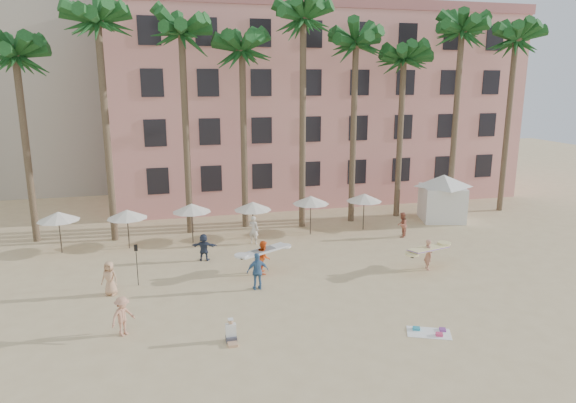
{
  "coord_description": "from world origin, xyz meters",
  "views": [
    {
      "loc": [
        -7.02,
        -20.11,
        10.41
      ],
      "look_at": [
        -0.26,
        6.0,
        4.0
      ],
      "focal_mm": 32.0,
      "sensor_mm": 36.0,
      "label": 1
    }
  ],
  "objects_px": {
    "cabana": "(443,193)",
    "carrier_yellow": "(428,252)",
    "pink_hotel": "(310,107)",
    "carrier_white": "(264,256)"
  },
  "relations": [
    {
      "from": "cabana",
      "to": "carrier_white",
      "type": "xyz_separation_m",
      "value": [
        -15.37,
        -7.41,
        -1.09
      ]
    },
    {
      "from": "carrier_white",
      "to": "carrier_yellow",
      "type": "bearing_deg",
      "value": -11.17
    },
    {
      "from": "cabana",
      "to": "carrier_yellow",
      "type": "bearing_deg",
      "value": -124.45
    },
    {
      "from": "pink_hotel",
      "to": "cabana",
      "type": "height_order",
      "value": "pink_hotel"
    },
    {
      "from": "carrier_yellow",
      "to": "pink_hotel",
      "type": "bearing_deg",
      "value": 91.17
    },
    {
      "from": "cabana",
      "to": "carrier_white",
      "type": "distance_m",
      "value": 17.1
    },
    {
      "from": "cabana",
      "to": "carrier_yellow",
      "type": "distance_m",
      "value": 11.2
    },
    {
      "from": "pink_hotel",
      "to": "carrier_white",
      "type": "distance_m",
      "value": 22.79
    },
    {
      "from": "carrier_yellow",
      "to": "carrier_white",
      "type": "distance_m",
      "value": 9.24
    },
    {
      "from": "cabana",
      "to": "carrier_yellow",
      "type": "xyz_separation_m",
      "value": [
        -6.31,
        -9.2,
        -1.07
      ]
    }
  ]
}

